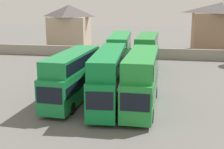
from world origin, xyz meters
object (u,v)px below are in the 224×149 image
object	(u,v)px
bus_1	(72,75)
bus_5	(147,51)
bus_2	(109,75)
house_terrace_centre	(220,27)
bus_4	(120,50)
bus_3	(142,77)
house_terrace_left	(69,26)

from	to	relation	value
bus_1	bus_5	bearing A→B (deg)	160.06
bus_1	bus_2	xyz separation A→B (m)	(3.66, -0.24, 0.15)
house_terrace_centre	bus_4	bearing A→B (deg)	-130.29
bus_3	bus_2	bearing A→B (deg)	-95.43
bus_3	house_terrace_centre	distance (m)	36.20
bus_2	house_terrace_centre	bearing A→B (deg)	152.42
bus_1	bus_5	world-z (taller)	bus_5
bus_2	house_terrace_left	xyz separation A→B (m)	(-14.33, 33.20, 1.51)
bus_4	bus_5	bearing A→B (deg)	84.29
house_terrace_centre	bus_3	bearing A→B (deg)	-108.95
bus_4	house_terrace_centre	size ratio (longest dim) A/B	1.10
bus_4	house_terrace_centre	world-z (taller)	house_terrace_centre
bus_3	bus_5	distance (m)	15.12
bus_5	house_terrace_centre	xyz separation A→B (m)	(12.32, 19.09, 1.85)
bus_2	bus_5	distance (m)	15.01
bus_1	house_terrace_centre	world-z (taller)	house_terrace_centre
bus_1	house_terrace_centre	size ratio (longest dim) A/B	1.02
bus_3	house_terrace_centre	bearing A→B (deg)	161.34
bus_4	bus_5	xyz separation A→B (m)	(3.78, -0.09, 0.00)
bus_2	bus_5	xyz separation A→B (m)	(2.54, 14.80, -0.06)
house_terrace_left	bus_3	bearing A→B (deg)	-62.49
bus_3	bus_4	xyz separation A→B (m)	(-4.36, 15.20, -0.06)
bus_1	bus_4	world-z (taller)	bus_4
bus_5	house_terrace_left	size ratio (longest dim) A/B	1.20
house_terrace_centre	bus_2	bearing A→B (deg)	-113.69
bus_3	bus_4	world-z (taller)	bus_3
bus_5	house_terrace_left	bearing A→B (deg)	-137.02
bus_2	house_terrace_centre	size ratio (longest dim) A/B	1.14
bus_1	bus_4	bearing A→B (deg)	173.74
bus_2	house_terrace_left	size ratio (longest dim) A/B	1.39
bus_5	bus_2	bearing A→B (deg)	-9.27
bus_4	bus_3	bearing A→B (deg)	11.73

